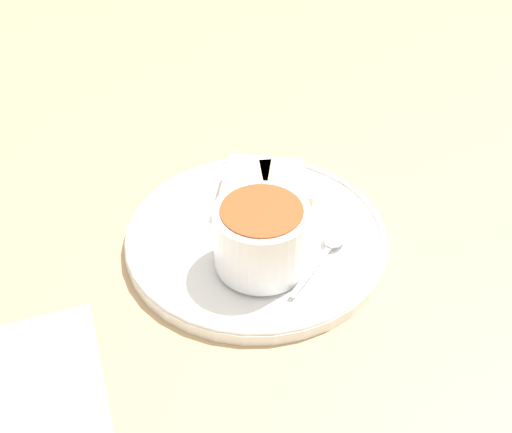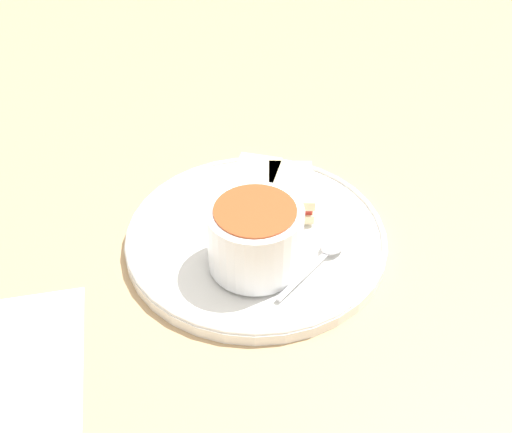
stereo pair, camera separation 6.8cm
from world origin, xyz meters
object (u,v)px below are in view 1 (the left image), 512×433
(spoon, at_px, (331,244))
(sandwich_half_far, at_px, (247,185))
(soup_bowl, at_px, (261,236))
(sandwich_half_near, at_px, (285,189))

(spoon, xyz_separation_m, sandwich_half_far, (0.10, -0.09, 0.01))
(soup_bowl, relative_size, sandwich_half_far, 1.19)
(soup_bowl, distance_m, sandwich_half_near, 0.12)
(soup_bowl, distance_m, sandwich_half_far, 0.12)
(sandwich_half_near, bearing_deg, soup_bowl, 79.31)
(soup_bowl, bearing_deg, sandwich_half_far, -77.48)
(sandwich_half_near, bearing_deg, spoon, 124.86)
(soup_bowl, xyz_separation_m, sandwich_half_near, (-0.02, -0.11, -0.02))
(spoon, relative_size, sandwich_half_far, 1.30)
(spoon, relative_size, sandwich_half_near, 1.21)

